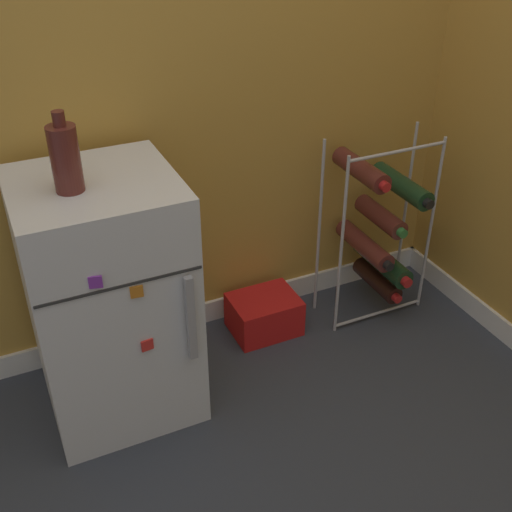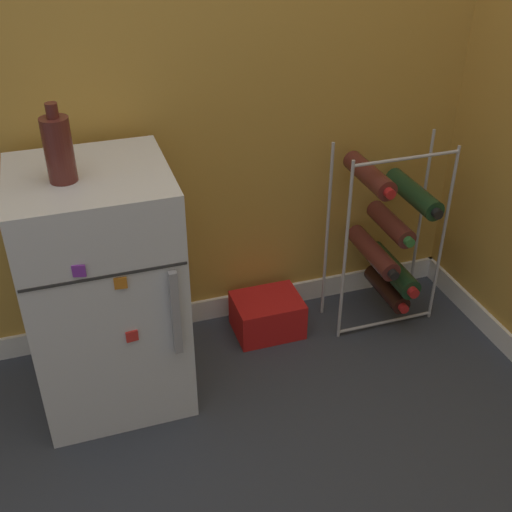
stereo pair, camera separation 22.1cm
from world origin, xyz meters
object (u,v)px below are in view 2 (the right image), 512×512
mini_fridge (104,290)px  fridge_top_bottle (59,149)px  soda_box (267,315)px  wine_rack (388,237)px

mini_fridge → fridge_top_bottle: bearing=-153.0°
mini_fridge → soda_box: size_ratio=3.20×
soda_box → fridge_top_bottle: 1.08m
soda_box → fridge_top_bottle: bearing=-166.5°
soda_box → fridge_top_bottle: (-0.66, -0.16, 0.84)m
soda_box → fridge_top_bottle: size_ratio=1.15×
fridge_top_bottle → wine_rack: bearing=5.9°
soda_box → wine_rack: bearing=-5.4°
wine_rack → soda_box: bearing=174.6°
wine_rack → soda_box: wine_rack is taller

